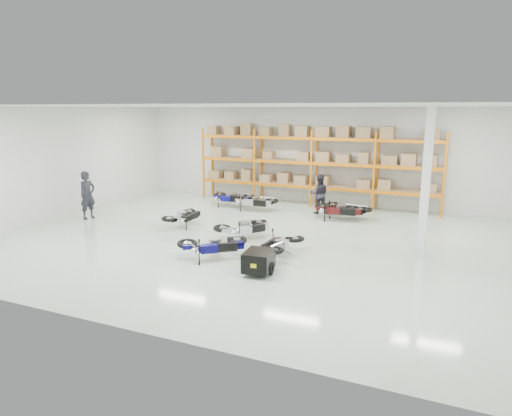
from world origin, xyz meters
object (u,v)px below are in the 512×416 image
at_px(trailer, 259,261).
at_px(person_left, 88,195).
at_px(moto_black_far_left, 184,214).
at_px(moto_back_c, 346,206).
at_px(moto_blue_centre, 214,241).
at_px(moto_back_d, 340,206).
at_px(moto_silver_left, 244,224).
at_px(moto_touring_right, 279,241).
at_px(moto_back_b, 254,199).
at_px(moto_back_a, 232,195).
at_px(person_back, 319,194).

distance_m(trailer, person_left, 9.50).
xyz_separation_m(moto_black_far_left, moto_back_c, (5.43, 3.73, 0.04)).
bearing_deg(moto_blue_centre, moto_back_d, -58.41).
relative_size(moto_silver_left, moto_black_far_left, 1.11).
distance_m(moto_blue_centre, moto_back_c, 7.15).
height_order(moto_silver_left, trailer, moto_silver_left).
bearing_deg(trailer, moto_touring_right, 83.97).
relative_size(moto_black_far_left, person_left, 0.83).
distance_m(moto_touring_right, moto_back_d, 5.43).
height_order(moto_silver_left, moto_back_c, moto_silver_left).
height_order(moto_blue_centre, moto_back_b, moto_blue_centre).
xyz_separation_m(moto_touring_right, moto_back_b, (-3.31, 5.65, 0.03)).
height_order(moto_back_a, moto_back_d, moto_back_d).
bearing_deg(moto_black_far_left, person_left, 10.02).
xyz_separation_m(moto_silver_left, moto_back_b, (-1.54, 4.35, -0.01)).
relative_size(moto_back_a, person_back, 1.06).
distance_m(moto_blue_centre, trailer, 1.88).
xyz_separation_m(moto_touring_right, person_back, (-0.55, 6.25, 0.33)).
relative_size(moto_blue_centre, moto_back_d, 0.99).
xyz_separation_m(moto_blue_centre, moto_back_a, (-2.86, 6.98, -0.02)).
distance_m(moto_touring_right, person_left, 9.09).
xyz_separation_m(moto_silver_left, moto_back_c, (2.51, 4.47, -0.01)).
relative_size(moto_touring_right, moto_back_b, 0.95).
bearing_deg(moto_back_c, person_back, 83.90).
height_order(moto_touring_right, person_back, person_back).
distance_m(moto_black_far_left, trailer, 5.93).
distance_m(moto_silver_left, moto_back_b, 4.62).
distance_m(moto_blue_centre, moto_touring_right, 1.98).
bearing_deg(moto_back_d, moto_back_c, -28.37).
bearing_deg(person_back, moto_black_far_left, 24.80).
height_order(moto_blue_centre, moto_touring_right, moto_blue_centre).
bearing_deg(moto_black_far_left, moto_silver_left, 169.19).
height_order(moto_black_far_left, moto_back_d, moto_back_d).
bearing_deg(trailer, moto_back_b, 108.53).
distance_m(moto_touring_right, trailer, 1.60).
relative_size(moto_back_b, moto_back_c, 1.00).
relative_size(moto_silver_left, moto_back_a, 1.01).
distance_m(moto_blue_centre, moto_silver_left, 2.24).
bearing_deg(person_left, moto_back_b, -44.76).
distance_m(moto_black_far_left, moto_touring_right, 5.11).
xyz_separation_m(moto_blue_centre, moto_touring_right, (1.75, 0.94, -0.05)).
xyz_separation_m(moto_back_b, moto_back_d, (3.88, -0.25, 0.03)).
relative_size(moto_back_a, moto_back_c, 1.01).
bearing_deg(moto_touring_right, moto_back_d, 91.03).
xyz_separation_m(moto_touring_right, person_left, (-8.94, 1.55, 0.47)).
height_order(moto_black_far_left, person_back, person_back).
height_order(moto_silver_left, person_back, person_back).
bearing_deg(moto_back_b, moto_touring_right, -151.71).
xyz_separation_m(moto_black_far_left, moto_touring_right, (4.69, -2.04, 0.02)).
distance_m(moto_blue_centre, moto_back_b, 6.78).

